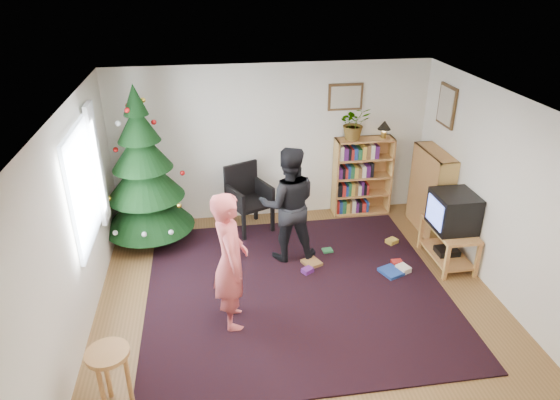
{
  "coord_description": "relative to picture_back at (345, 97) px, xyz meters",
  "views": [
    {
      "loc": [
        -1.01,
        -4.94,
        3.88
      ],
      "look_at": [
        -0.14,
        0.74,
        1.1
      ],
      "focal_mm": 32.0,
      "sensor_mm": 36.0,
      "label": 1
    }
  ],
  "objects": [
    {
      "name": "person_standing",
      "position": [
        -2.0,
        -2.68,
        -1.11
      ],
      "size": [
        0.44,
        0.64,
        1.68
      ],
      "primitive_type": "imported",
      "rotation": [
        0.0,
        0.0,
        1.63
      ],
      "color": "#D35455",
      "rests_on": "rug"
    },
    {
      "name": "potted_plant",
      "position": [
        0.13,
        -0.14,
        -0.39
      ],
      "size": [
        0.5,
        0.44,
        0.53
      ],
      "primitive_type": "imported",
      "rotation": [
        0.0,
        0.0,
        0.07
      ],
      "color": "gray",
      "rests_on": "bookshelf_back"
    },
    {
      "name": "wall_right",
      "position": [
        1.35,
        -2.48,
        -0.7
      ],
      "size": [
        0.02,
        5.0,
        2.5
      ],
      "primitive_type": "cube",
      "color": "silver",
      "rests_on": "floor"
    },
    {
      "name": "curtain",
      "position": [
        -3.58,
        -1.18,
        -0.45
      ],
      "size": [
        0.06,
        0.35,
        1.6
      ],
      "primitive_type": "cube",
      "color": "silver",
      "rests_on": "wall_left"
    },
    {
      "name": "person_by_chair",
      "position": [
        -1.12,
        -1.36,
        -1.11
      ],
      "size": [
        0.86,
        0.69,
        1.67
      ],
      "primitive_type": "imported",
      "rotation": [
        0.0,
        0.0,
        3.07
      ],
      "color": "black",
      "rests_on": "rug"
    },
    {
      "name": "crt_tv",
      "position": [
        1.07,
        -1.84,
        -1.14
      ],
      "size": [
        0.54,
        0.59,
        0.51
      ],
      "color": "black",
      "rests_on": "tv_stand"
    },
    {
      "name": "picture_back",
      "position": [
        0.0,
        0.0,
        0.0
      ],
      "size": [
        0.55,
        0.03,
        0.42
      ],
      "color": "#4C3319",
      "rests_on": "wall_back"
    },
    {
      "name": "tv_stand",
      "position": [
        1.07,
        -1.84,
        -1.63
      ],
      "size": [
        0.5,
        0.89,
        0.55
      ],
      "color": "gold",
      "rests_on": "floor"
    },
    {
      "name": "floor_clutter",
      "position": [
        -0.13,
        -1.71,
        -1.91
      ],
      "size": [
        1.61,
        0.97,
        0.08
      ],
      "color": "#A51E19",
      "rests_on": "rug"
    },
    {
      "name": "wall_front",
      "position": [
        -1.15,
        -4.97,
        -0.7
      ],
      "size": [
        5.0,
        0.02,
        2.5
      ],
      "primitive_type": "cube",
      "color": "silver",
      "rests_on": "floor"
    },
    {
      "name": "bookshelf_right",
      "position": [
        1.19,
        -0.87,
        -1.29
      ],
      "size": [
        0.3,
        0.95,
        1.3
      ],
      "rotation": [
        0.0,
        0.0,
        1.57
      ],
      "color": "gold",
      "rests_on": "floor"
    },
    {
      "name": "picture_right",
      "position": [
        1.33,
        -0.73,
        0.0
      ],
      "size": [
        0.03,
        0.5,
        0.6
      ],
      "color": "#4C3319",
      "rests_on": "wall_right"
    },
    {
      "name": "floor",
      "position": [
        -1.15,
        -2.48,
        -1.95
      ],
      "size": [
        5.0,
        5.0,
        0.0
      ],
      "primitive_type": "plane",
      "color": "brown",
      "rests_on": "ground"
    },
    {
      "name": "ceiling",
      "position": [
        -1.15,
        -2.48,
        0.55
      ],
      "size": [
        5.0,
        5.0,
        0.0
      ],
      "primitive_type": "plane",
      "rotation": [
        3.14,
        0.0,
        0.0
      ],
      "color": "white",
      "rests_on": "wall_back"
    },
    {
      "name": "bookshelf_back",
      "position": [
        0.33,
        -0.14,
        -1.29
      ],
      "size": [
        0.95,
        0.3,
        1.3
      ],
      "color": "gold",
      "rests_on": "floor"
    },
    {
      "name": "armchair",
      "position": [
        -1.58,
        -0.37,
        -1.38
      ],
      "size": [
        0.76,
        0.78,
        1.04
      ],
      "rotation": [
        0.0,
        0.0,
        0.43
      ],
      "color": "black",
      "rests_on": "rug"
    },
    {
      "name": "stool",
      "position": [
        -3.19,
        -3.75,
        -1.43
      ],
      "size": [
        0.4,
        0.4,
        0.67
      ],
      "color": "gold",
      "rests_on": "floor"
    },
    {
      "name": "table_lamp",
      "position": [
        0.63,
        -0.14,
        -0.46
      ],
      "size": [
        0.21,
        0.21,
        0.28
      ],
      "color": "#A57F33",
      "rests_on": "bookshelf_back"
    },
    {
      "name": "rug",
      "position": [
        -1.15,
        -2.17,
        -1.94
      ],
      "size": [
        3.8,
        3.6,
        0.02
      ],
      "primitive_type": "cube",
      "color": "black",
      "rests_on": "floor"
    },
    {
      "name": "wall_back",
      "position": [
        -1.15,
        0.02,
        -0.7
      ],
      "size": [
        5.0,
        0.02,
        2.5
      ],
      "primitive_type": "cube",
      "color": "silver",
      "rests_on": "floor"
    },
    {
      "name": "wall_left",
      "position": [
        -3.65,
        -2.48,
        -0.7
      ],
      "size": [
        0.02,
        5.0,
        2.5
      ],
      "primitive_type": "cube",
      "color": "silver",
      "rests_on": "floor"
    },
    {
      "name": "window_pane",
      "position": [
        -3.62,
        -1.88,
        -0.45
      ],
      "size": [
        0.04,
        1.2,
        1.4
      ],
      "primitive_type": "cube",
      "color": "silver",
      "rests_on": "wall_left"
    },
    {
      "name": "christmas_tree",
      "position": [
        -3.1,
        -0.6,
        -0.95
      ],
      "size": [
        1.32,
        1.32,
        2.4
      ],
      "rotation": [
        0.0,
        0.0,
        0.3
      ],
      "color": "#3F2816",
      "rests_on": "rug"
    }
  ]
}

